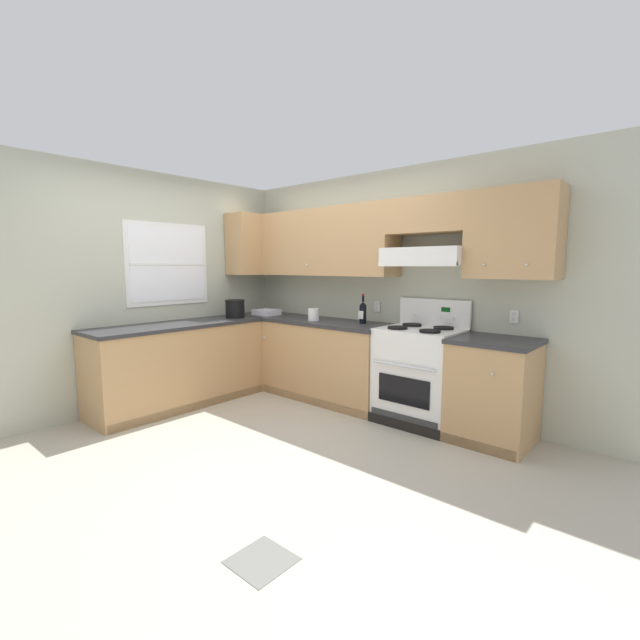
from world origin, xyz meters
The scene contains 11 objects.
ground_plane centered at (0.00, 0.00, 0.00)m, with size 7.04×7.04×0.00m, color #B2AA99.
floor_accent_tile centered at (1.39, -1.12, 0.00)m, with size 0.30×0.30×0.01m, color slate.
wall_back centered at (0.40, 1.53, 1.48)m, with size 4.68×0.57×2.55m.
wall_left centered at (-1.59, 0.23, 1.34)m, with size 0.47×4.00×2.55m.
counter_back_run centered at (0.06, 1.24, 0.45)m, with size 3.60×0.65×0.91m.
counter_left_run centered at (-1.24, 0.00, 0.45)m, with size 0.63×1.91×0.91m.
stove centered at (1.01, 1.25, 0.48)m, with size 0.76×0.62×1.20m.
wine_bottle centered at (0.26, 1.34, 1.04)m, with size 0.08×0.08×0.32m.
bowl centered at (-1.13, 1.19, 0.93)m, with size 0.30×0.25×0.07m.
bucket centered at (-1.21, 0.75, 1.02)m, with size 0.24×0.24×0.22m.
paper_towel_roll centered at (-0.29, 1.16, 0.98)m, with size 0.12×0.12×0.14m.
Camera 1 is at (3.00, -2.50, 1.53)m, focal length 24.36 mm.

